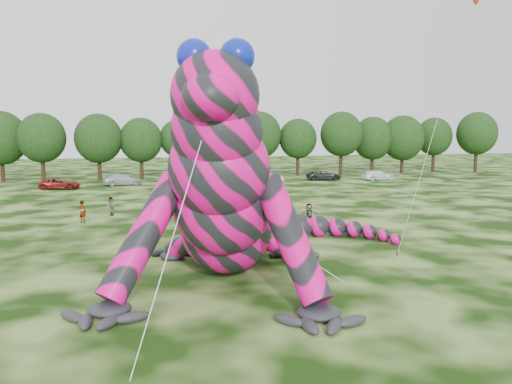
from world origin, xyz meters
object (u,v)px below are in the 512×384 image
at_px(tree_15, 403,144).
at_px(spectator_1, 111,206).
at_px(car_6, 324,175).
at_px(tree_6, 42,147).
at_px(tree_7, 99,147).
at_px(tree_17, 477,142).
at_px(tree_14, 373,145).
at_px(flying_kite, 470,10).
at_px(spectator_5, 309,215).
at_px(spectator_0, 83,212).
at_px(car_4, 182,179).
at_px(tree_8, 141,149).
at_px(car_5, 267,177).
at_px(car_7, 378,175).
at_px(tree_9, 178,149).
at_px(tree_12, 298,147).
at_px(tree_16, 434,145).
at_px(tree_11, 259,144).
at_px(tree_5, 1,146).
at_px(car_2, 60,184).
at_px(tree_13, 341,143).
at_px(inflatable_gecko, 229,165).
at_px(tree_10, 218,143).
at_px(car_3, 123,180).

height_order(tree_15, spectator_1, tree_15).
bearing_deg(car_6, tree_6, 84.95).
xyz_separation_m(car_6, spectator_1, (-28.54, -24.56, 0.09)).
bearing_deg(tree_7, tree_17, -0.13).
distance_m(tree_14, tree_17, 18.61).
bearing_deg(tree_6, tree_14, 2.29).
distance_m(flying_kite, spectator_5, 17.33).
relative_size(tree_17, car_6, 2.07).
xyz_separation_m(car_6, spectator_0, (-30.50, -27.45, 0.19)).
relative_size(car_4, car_6, 0.87).
distance_m(tree_8, tree_15, 42.70).
distance_m(car_5, spectator_5, 32.00).
bearing_deg(car_7, car_6, 73.46).
bearing_deg(car_7, spectator_0, 121.89).
distance_m(car_4, car_6, 20.37).
bearing_deg(car_6, tree_9, 74.00).
distance_m(flying_kite, tree_12, 53.99).
distance_m(tree_14, tree_16, 12.01).
bearing_deg(flying_kite, tree_12, 80.41).
distance_m(tree_12, spectator_5, 43.14).
bearing_deg(car_7, tree_17, -70.26).
xyz_separation_m(tree_11, car_7, (14.90, -10.78, -4.33)).
distance_m(tree_15, spectator_1, 56.63).
bearing_deg(tree_7, tree_11, 3.33).
distance_m(tree_7, tree_11, 23.91).
xyz_separation_m(tree_5, car_6, (44.27, -9.06, -4.21)).
bearing_deg(tree_16, spectator_0, -145.65).
distance_m(tree_9, spectator_5, 41.14).
height_order(car_6, car_7, car_7).
distance_m(tree_16, spectator_0, 66.48).
bearing_deg(tree_6, flying_kite, -60.88).
relative_size(flying_kite, tree_15, 1.53).
relative_size(tree_16, car_2, 1.96).
bearing_deg(tree_13, tree_16, 6.99).
height_order(spectator_5, spectator_1, spectator_5).
bearing_deg(tree_14, tree_13, -165.85).
xyz_separation_m(car_4, car_6, (20.35, 0.99, -0.05)).
distance_m(tree_8, tree_11, 18.05).
height_order(inflatable_gecko, spectator_0, inflatable_gecko).
distance_m(tree_8, car_5, 19.14).
height_order(tree_10, tree_17, tree_10).
bearing_deg(tree_9, tree_12, 1.19).
height_order(tree_7, car_2, tree_7).
height_order(tree_17, car_3, tree_17).
relative_size(tree_11, spectator_5, 6.05).
xyz_separation_m(tree_10, tree_16, (38.05, 0.79, -0.57)).
distance_m(tree_11, spectator_1, 39.77).
bearing_deg(tree_9, car_7, -19.79).
xyz_separation_m(flying_kite, tree_11, (2.65, 53.02, -7.96)).
height_order(tree_9, car_6, tree_9).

